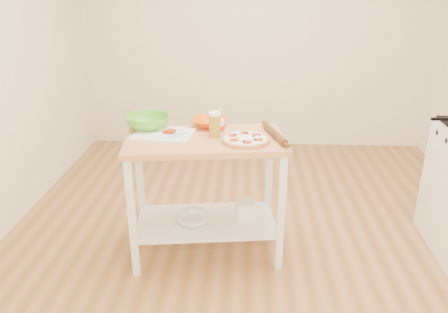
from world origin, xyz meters
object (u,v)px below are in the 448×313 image
at_px(pizza, 245,139).
at_px(knife, 153,128).
at_px(cutting_board, 163,133).
at_px(shelf_glass_bowl, 193,219).
at_px(green_bowl, 148,122).
at_px(shelf_bin, 245,209).
at_px(prep_island, 206,172).
at_px(spatula, 179,135).
at_px(beer_pint, 215,124).
at_px(yogurt_tub, 218,127).
at_px(rolling_pin, 275,134).
at_px(orange_bowl, 209,123).

relative_size(pizza, knife, 1.33).
bearing_deg(cutting_board, shelf_glass_bowl, -19.59).
height_order(green_bowl, shelf_bin, green_bowl).
distance_m(prep_island, shelf_glass_bowl, 0.36).
bearing_deg(spatula, shelf_glass_bowl, -60.65).
xyz_separation_m(pizza, shelf_bin, (0.01, 0.12, -0.59)).
relative_size(green_bowl, beer_pint, 1.82).
height_order(yogurt_tub, shelf_bin, yogurt_tub).
xyz_separation_m(prep_island, spatula, (-0.18, 0.01, 0.27)).
xyz_separation_m(cutting_board, shelf_bin, (0.58, 0.01, -0.58)).
bearing_deg(prep_island, rolling_pin, 4.93).
distance_m(pizza, spatula, 0.46).
xyz_separation_m(prep_island, pizza, (0.27, -0.06, 0.27)).
relative_size(pizza, shelf_glass_bowl, 1.35).
bearing_deg(pizza, cutting_board, 169.14).
xyz_separation_m(prep_island, cutting_board, (-0.29, 0.05, 0.26)).
bearing_deg(beer_pint, green_bowl, 164.23).
xyz_separation_m(cutting_board, green_bowl, (-0.13, 0.13, 0.04)).
distance_m(yogurt_tub, shelf_glass_bowl, 0.69).
bearing_deg(spatula, knife, 122.11).
xyz_separation_m(green_bowl, beer_pint, (0.49, -0.14, 0.04)).
bearing_deg(yogurt_tub, cutting_board, -178.66).
bearing_deg(green_bowl, beer_pint, -15.77).
bearing_deg(pizza, rolling_pin, 26.15).
bearing_deg(shelf_bin, beer_pint, -174.55).
height_order(prep_island, yogurt_tub, yogurt_tub).
relative_size(spatula, rolling_pin, 0.34).
bearing_deg(shelf_bin, orange_bowl, 145.40).
bearing_deg(shelf_glass_bowl, green_bowl, 145.52).
xyz_separation_m(pizza, knife, (-0.65, 0.19, 0.00)).
distance_m(cutting_board, green_bowl, 0.19).
bearing_deg(knife, shelf_bin, -34.72).
bearing_deg(shelf_glass_bowl, cutting_board, 152.91).
height_order(green_bowl, shelf_glass_bowl, green_bowl).
height_order(green_bowl, rolling_pin, green_bowl).
relative_size(green_bowl, yogurt_tub, 1.56).
height_order(pizza, spatula, pizza).
bearing_deg(beer_pint, yogurt_tub, 54.74).
height_order(spatula, rolling_pin, rolling_pin).
bearing_deg(yogurt_tub, spatula, -169.06).
xyz_separation_m(green_bowl, shelf_bin, (0.71, -0.12, -0.62)).
xyz_separation_m(prep_island, rolling_pin, (0.47, 0.04, 0.28)).
bearing_deg(rolling_pin, spatula, -177.37).
relative_size(prep_island, yogurt_tub, 5.71).
height_order(prep_island, shelf_glass_bowl, prep_island).
bearing_deg(shelf_glass_bowl, pizza, -1.00).
bearing_deg(pizza, spatula, 171.58).
distance_m(pizza, yogurt_tub, 0.23).
relative_size(pizza, cutting_board, 0.74).
bearing_deg(shelf_bin, spatula, -173.97).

